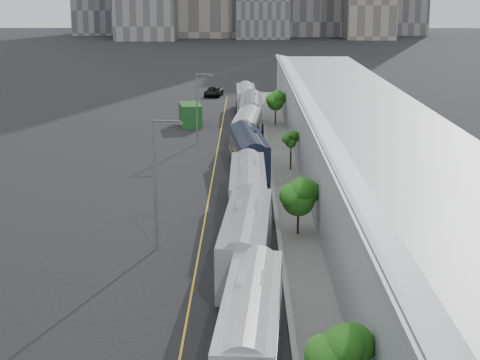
{
  "coord_description": "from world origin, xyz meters",
  "views": [
    {
      "loc": [
        1.72,
        -1.7,
        17.52
      ],
      "look_at": [
        1.26,
        59.9,
        3.0
      ],
      "focal_mm": 60.0,
      "sensor_mm": 36.0,
      "label": 1
    }
  ],
  "objects_px": {
    "bus_8": "(246,101)",
    "street_lamp_near": "(158,176)",
    "suv": "(214,92)",
    "bus_5": "(248,155)",
    "shipping_container": "(190,115)",
    "bus_2": "(251,333)",
    "bus_4": "(248,194)",
    "bus_3": "(247,246)",
    "bus_7": "(251,113)",
    "bus_6": "(248,130)",
    "street_lamp_far": "(199,103)"
  },
  "relations": [
    {
      "from": "bus_8",
      "to": "street_lamp_near",
      "type": "distance_m",
      "value": 65.59
    },
    {
      "from": "bus_8",
      "to": "suv",
      "type": "relative_size",
      "value": 2.31
    },
    {
      "from": "bus_5",
      "to": "shipping_container",
      "type": "xyz_separation_m",
      "value": [
        -7.68,
        28.05,
        -0.23
      ]
    },
    {
      "from": "bus_2",
      "to": "suv",
      "type": "relative_size",
      "value": 2.3
    },
    {
      "from": "bus_4",
      "to": "bus_8",
      "type": "distance_m",
      "value": 56.17
    },
    {
      "from": "bus_3",
      "to": "bus_8",
      "type": "height_order",
      "value": "bus_3"
    },
    {
      "from": "shipping_container",
      "to": "suv",
      "type": "distance_m",
      "value": 30.55
    },
    {
      "from": "bus_7",
      "to": "suv",
      "type": "xyz_separation_m",
      "value": [
        -6.24,
        30.55,
        -0.92
      ]
    },
    {
      "from": "street_lamp_near",
      "to": "suv",
      "type": "xyz_separation_m",
      "value": [
        0.48,
        83.41,
        -4.46
      ]
    },
    {
      "from": "bus_3",
      "to": "street_lamp_near",
      "type": "bearing_deg",
      "value": 147.02
    },
    {
      "from": "bus_3",
      "to": "bus_4",
      "type": "bearing_deg",
      "value": 92.8
    },
    {
      "from": "bus_6",
      "to": "street_lamp_near",
      "type": "height_order",
      "value": "street_lamp_near"
    },
    {
      "from": "bus_5",
      "to": "bus_6",
      "type": "distance_m",
      "value": 15.3
    },
    {
      "from": "bus_4",
      "to": "suv",
      "type": "height_order",
      "value": "bus_4"
    },
    {
      "from": "bus_4",
      "to": "shipping_container",
      "type": "distance_m",
      "value": 44.54
    },
    {
      "from": "bus_2",
      "to": "bus_5",
      "type": "bearing_deg",
      "value": 93.64
    },
    {
      "from": "bus_5",
      "to": "bus_6",
      "type": "relative_size",
      "value": 1.06
    },
    {
      "from": "suv",
      "to": "bus_3",
      "type": "bearing_deg",
      "value": -79.39
    },
    {
      "from": "bus_4",
      "to": "bus_6",
      "type": "relative_size",
      "value": 1.05
    },
    {
      "from": "bus_7",
      "to": "street_lamp_far",
      "type": "relative_size",
      "value": 1.69
    },
    {
      "from": "street_lamp_near",
      "to": "bus_6",
      "type": "bearing_deg",
      "value": 81.18
    },
    {
      "from": "bus_4",
      "to": "shipping_container",
      "type": "relative_size",
      "value": 2.34
    },
    {
      "from": "bus_8",
      "to": "bus_3",
      "type": "bearing_deg",
      "value": -90.86
    },
    {
      "from": "street_lamp_near",
      "to": "street_lamp_far",
      "type": "relative_size",
      "value": 1.1
    },
    {
      "from": "bus_7",
      "to": "bus_8",
      "type": "xyz_separation_m",
      "value": [
        -0.7,
        12.35,
        -0.07
      ]
    },
    {
      "from": "bus_5",
      "to": "bus_8",
      "type": "xyz_separation_m",
      "value": [
        -0.25,
        40.34,
        -0.05
      ]
    },
    {
      "from": "bus_3",
      "to": "bus_5",
      "type": "xyz_separation_m",
      "value": [
        0.18,
        29.33,
        -0.02
      ]
    },
    {
      "from": "bus_5",
      "to": "bus_6",
      "type": "bearing_deg",
      "value": 84.44
    },
    {
      "from": "bus_3",
      "to": "street_lamp_far",
      "type": "relative_size",
      "value": 1.7
    },
    {
      "from": "bus_7",
      "to": "street_lamp_near",
      "type": "bearing_deg",
      "value": -96.29
    },
    {
      "from": "shipping_container",
      "to": "bus_8",
      "type": "bearing_deg",
      "value": 49.79
    },
    {
      "from": "bus_5",
      "to": "shipping_container",
      "type": "bearing_deg",
      "value": 99.62
    },
    {
      "from": "bus_6",
      "to": "bus_8",
      "type": "distance_m",
      "value": 25.03
    },
    {
      "from": "bus_2",
      "to": "bus_5",
      "type": "xyz_separation_m",
      "value": [
        -0.03,
        42.5,
        0.07
      ]
    },
    {
      "from": "bus_3",
      "to": "bus_8",
      "type": "bearing_deg",
      "value": 93.3
    },
    {
      "from": "street_lamp_near",
      "to": "street_lamp_far",
      "type": "height_order",
      "value": "street_lamp_near"
    },
    {
      "from": "street_lamp_near",
      "to": "shipping_container",
      "type": "relative_size",
      "value": 1.54
    },
    {
      "from": "bus_3",
      "to": "bus_8",
      "type": "xyz_separation_m",
      "value": [
        -0.07,
        69.67,
        -0.07
      ]
    },
    {
      "from": "bus_5",
      "to": "bus_6",
      "type": "height_order",
      "value": "bus_5"
    },
    {
      "from": "bus_7",
      "to": "shipping_container",
      "type": "bearing_deg",
      "value": -179.5
    },
    {
      "from": "bus_7",
      "to": "suv",
      "type": "bearing_deg",
      "value": 102.5
    },
    {
      "from": "street_lamp_far",
      "to": "bus_3",
      "type": "bearing_deg",
      "value": -82.78
    },
    {
      "from": "suv",
      "to": "bus_8",
      "type": "bearing_deg",
      "value": -66.12
    },
    {
      "from": "street_lamp_far",
      "to": "bus_6",
      "type": "bearing_deg",
      "value": 5.89
    },
    {
      "from": "bus_5",
      "to": "suv",
      "type": "bearing_deg",
      "value": 89.95
    },
    {
      "from": "bus_7",
      "to": "suv",
      "type": "relative_size",
      "value": 2.41
    },
    {
      "from": "bus_6",
      "to": "shipping_container",
      "type": "bearing_deg",
      "value": 125.11
    },
    {
      "from": "bus_3",
      "to": "street_lamp_far",
      "type": "distance_m",
      "value": 44.51
    },
    {
      "from": "bus_7",
      "to": "bus_8",
      "type": "height_order",
      "value": "bus_7"
    },
    {
      "from": "suv",
      "to": "shipping_container",
      "type": "bearing_deg",
      "value": -86.59
    }
  ]
}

